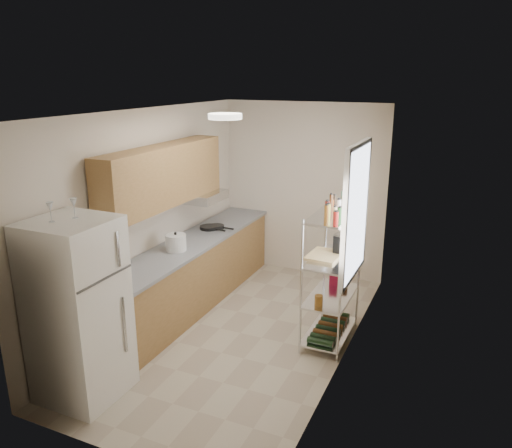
{
  "coord_description": "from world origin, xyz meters",
  "views": [
    {
      "loc": [
        2.35,
        -4.8,
        2.97
      ],
      "look_at": [
        0.09,
        0.25,
        1.31
      ],
      "focal_mm": 35.0,
      "sensor_mm": 36.0,
      "label": 1
    }
  ],
  "objects": [
    {
      "name": "wine_glass_b",
      "position": [
        -0.85,
        -1.58,
        1.84
      ],
      "size": [
        0.07,
        0.07,
        0.18
      ],
      "primitive_type": null,
      "color": "silver",
      "rests_on": "refrigerator"
    },
    {
      "name": "room",
      "position": [
        0.0,
        0.0,
        1.3
      ],
      "size": [
        2.52,
        4.42,
        2.62
      ],
      "color": "#BAAE97",
      "rests_on": "ground"
    },
    {
      "name": "wine_glass_a",
      "position": [
        -0.95,
        -1.75,
        1.84
      ],
      "size": [
        0.06,
        0.06,
        0.18
      ],
      "primitive_type": null,
      "color": "silver",
      "rests_on": "refrigerator"
    },
    {
      "name": "ceiling_dome",
      "position": [
        0.0,
        -0.3,
        2.57
      ],
      "size": [
        0.34,
        0.34,
        0.05
      ],
      "primitive_type": "cylinder",
      "color": "white",
      "rests_on": "room"
    },
    {
      "name": "refrigerator",
      "position": [
        -0.87,
        -1.65,
        0.87
      ],
      "size": [
        0.72,
        0.72,
        1.75
      ],
      "primitive_type": "cube",
      "color": "white",
      "rests_on": "ground"
    },
    {
      "name": "bakers_rack",
      "position": [
        1.0,
        0.3,
        1.11
      ],
      "size": [
        0.45,
        0.9,
        1.73
      ],
      "color": "silver",
      "rests_on": "ground"
    },
    {
      "name": "frying_pan_small",
      "position": [
        -0.88,
        1.07,
        0.92
      ],
      "size": [
        0.23,
        0.23,
        0.04
      ],
      "primitive_type": "cylinder",
      "rotation": [
        0.0,
        0.0,
        -0.04
      ],
      "color": "black",
      "rests_on": "counter_run"
    },
    {
      "name": "cutting_board",
      "position": [
        0.91,
        0.3,
        1.03
      ],
      "size": [
        0.37,
        0.46,
        0.03
      ],
      "primitive_type": "cube",
      "rotation": [
        0.0,
        0.0,
        -0.06
      ],
      "color": "tan",
      "rests_on": "bakers_rack"
    },
    {
      "name": "counter_run",
      "position": [
        -0.92,
        0.44,
        0.45
      ],
      "size": [
        0.63,
        3.51,
        0.9
      ],
      "color": "#9D7443",
      "rests_on": "ground"
    },
    {
      "name": "window",
      "position": [
        1.23,
        0.35,
        1.55
      ],
      "size": [
        0.06,
        1.0,
        1.46
      ],
      "primitive_type": "cube",
      "color": "white",
      "rests_on": "room"
    },
    {
      "name": "upper_cabinets",
      "position": [
        -1.05,
        0.1,
        1.81
      ],
      "size": [
        0.33,
        2.2,
        0.72
      ],
      "primitive_type": "cube",
      "color": "#9D7443",
      "rests_on": "room"
    },
    {
      "name": "storage_bag",
      "position": [
        0.94,
        0.63,
        0.64
      ],
      "size": [
        0.12,
        0.15,
        0.15
      ],
      "primitive_type": "cube",
      "rotation": [
        0.0,
        0.0,
        0.2
      ],
      "color": "#A71431",
      "rests_on": "bakers_rack"
    },
    {
      "name": "range_hood",
      "position": [
        -1.0,
        0.9,
        1.39
      ],
      "size": [
        0.5,
        0.6,
        0.12
      ],
      "primitive_type": "cube",
      "color": "#B7BABC",
      "rests_on": "room"
    },
    {
      "name": "frying_pan_large",
      "position": [
        -0.96,
        1.0,
        0.92
      ],
      "size": [
        0.3,
        0.3,
        0.04
      ],
      "primitive_type": "cylinder",
      "rotation": [
        0.0,
        0.0,
        -0.2
      ],
      "color": "black",
      "rests_on": "counter_run"
    },
    {
      "name": "espresso_machine",
      "position": [
        1.07,
        0.47,
        1.14
      ],
      "size": [
        0.18,
        0.23,
        0.25
      ],
      "primitive_type": "cube",
      "rotation": [
        0.0,
        0.0,
        -0.17
      ],
      "color": "black",
      "rests_on": "bakers_rack"
    },
    {
      "name": "rice_cooker",
      "position": [
        -0.9,
        0.06,
        1.0
      ],
      "size": [
        0.25,
        0.25,
        0.2
      ],
      "primitive_type": "cylinder",
      "color": "silver",
      "rests_on": "counter_run"
    }
  ]
}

